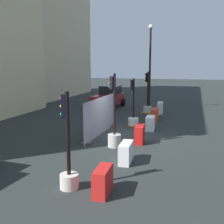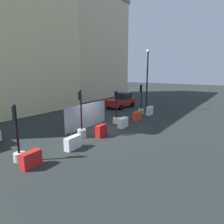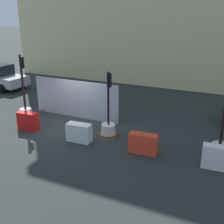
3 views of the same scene
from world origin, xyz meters
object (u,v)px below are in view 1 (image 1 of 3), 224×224
(traffic_light_1, at_px, (114,132))
(traffic_light_2, at_px, (133,118))
(traffic_light_0, at_px, (68,166))
(traffic_light_3, at_px, (147,106))
(construction_barrier_1, at_px, (126,153))
(construction_barrier_2, at_px, (140,134))
(construction_barrier_5, at_px, (160,108))
(street_lamp_post, at_px, (150,61))
(construction_barrier_4, at_px, (155,115))
(construction_barrier_0, at_px, (103,181))
(car_red_compact, at_px, (109,97))
(construction_barrier_3, at_px, (150,123))

(traffic_light_1, height_order, traffic_light_2, traffic_light_1)
(traffic_light_0, xyz_separation_m, traffic_light_3, (14.10, -0.09, -0.17))
(traffic_light_0, relative_size, traffic_light_2, 1.02)
(construction_barrier_1, xyz_separation_m, construction_barrier_2, (2.87, 0.01, 0.04))
(construction_barrier_2, distance_m, construction_barrier_5, 8.54)
(street_lamp_post, bearing_deg, construction_barrier_2, -173.59)
(traffic_light_2, height_order, traffic_light_3, traffic_light_3)
(traffic_light_1, relative_size, construction_barrier_4, 2.89)
(construction_barrier_0, height_order, car_red_compact, car_red_compact)
(traffic_light_2, distance_m, construction_barrier_5, 4.97)
(car_red_compact, bearing_deg, construction_barrier_1, -160.32)
(construction_barrier_4, distance_m, car_red_compact, 6.86)
(construction_barrier_0, distance_m, construction_barrier_1, 2.82)
(traffic_light_1, xyz_separation_m, street_lamp_post, (11.04, 0.14, 3.35))
(construction_barrier_0, bearing_deg, traffic_light_3, 4.12)
(construction_barrier_2, xyz_separation_m, construction_barrier_3, (2.84, -0.08, -0.03))
(construction_barrier_2, relative_size, car_red_compact, 0.24)
(construction_barrier_0, bearing_deg, construction_barrier_3, -0.55)
(construction_barrier_1, bearing_deg, traffic_light_3, 5.21)
(construction_barrier_4, xyz_separation_m, construction_barrier_5, (2.84, -0.02, 0.04))
(car_red_compact, distance_m, street_lamp_post, 4.88)
(traffic_light_2, relative_size, construction_barrier_0, 2.77)
(street_lamp_post, bearing_deg, construction_barrier_1, -174.95)
(traffic_light_0, bearing_deg, street_lamp_post, 0.06)
(traffic_light_2, height_order, car_red_compact, traffic_light_2)
(traffic_light_1, height_order, construction_barrier_2, traffic_light_1)
(traffic_light_0, xyz_separation_m, street_lamp_post, (15.68, 0.02, 3.34))
(car_red_compact, bearing_deg, traffic_light_1, -161.78)
(traffic_light_1, distance_m, construction_barrier_0, 4.82)
(traffic_light_1, distance_m, construction_barrier_4, 6.75)
(construction_barrier_5, bearing_deg, traffic_light_0, 175.67)
(construction_barrier_2, xyz_separation_m, construction_barrier_5, (8.54, 0.04, 0.02))
(construction_barrier_3, bearing_deg, construction_barrier_2, 178.34)
(construction_barrier_5, relative_size, car_red_compact, 0.28)
(construction_barrier_1, bearing_deg, construction_barrier_3, -0.69)
(traffic_light_0, distance_m, traffic_light_2, 9.30)
(traffic_light_3, relative_size, construction_barrier_1, 2.79)
(traffic_light_1, height_order, construction_barrier_0, traffic_light_1)
(construction_barrier_3, bearing_deg, construction_barrier_1, 179.31)
(construction_barrier_2, bearing_deg, car_red_compact, 24.37)
(construction_barrier_1, distance_m, construction_barrier_4, 8.57)
(construction_barrier_5, xyz_separation_m, car_red_compact, (2.09, 4.77, 0.44))
(traffic_light_3, distance_m, construction_barrier_0, 14.21)
(construction_barrier_3, relative_size, street_lamp_post, 0.16)
(construction_barrier_3, distance_m, construction_barrier_5, 5.70)
(traffic_light_2, xyz_separation_m, construction_barrier_3, (-0.84, -1.19, -0.08))
(construction_barrier_0, relative_size, construction_barrier_1, 0.91)
(traffic_light_2, bearing_deg, traffic_light_3, -1.01)
(construction_barrier_1, relative_size, construction_barrier_2, 1.13)
(traffic_light_1, distance_m, street_lamp_post, 11.54)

